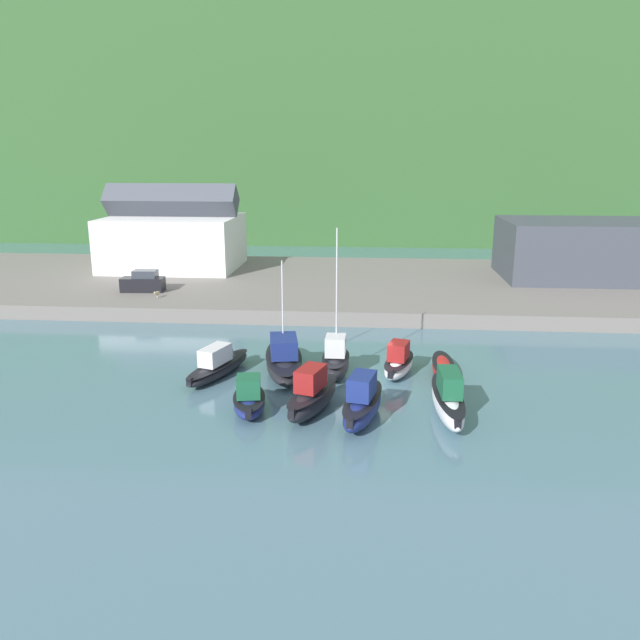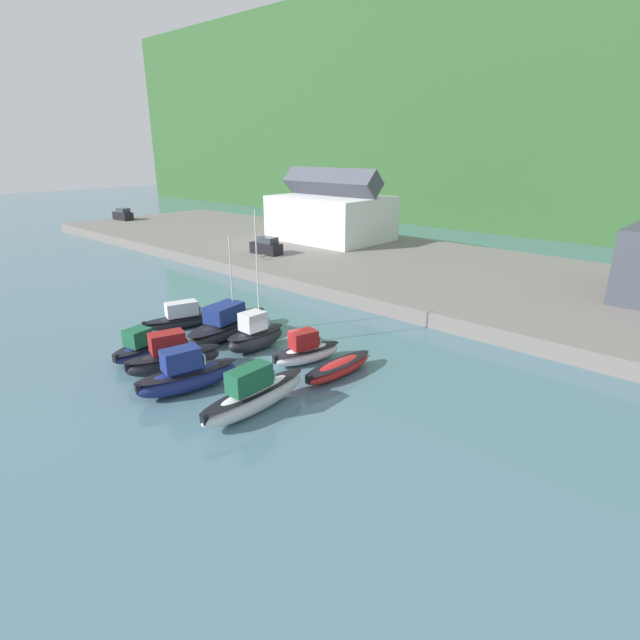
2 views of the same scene
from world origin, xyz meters
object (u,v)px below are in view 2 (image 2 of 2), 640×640
(moored_boat_7, at_px, (187,375))
(moored_boat_3, at_px, (306,351))
(moored_boat_2, at_px, (256,335))
(moored_boat_5, at_px, (141,348))
(moored_boat_1, at_px, (228,325))
(moored_boat_6, at_px, (173,358))
(parked_car_2, at_px, (123,215))
(parked_car_1, at_px, (267,247))
(moored_boat_0, at_px, (186,318))
(dog_on_quay, at_px, (262,256))
(moored_boat_8, at_px, (254,395))
(moored_boat_4, at_px, (339,368))

(moored_boat_7, bearing_deg, moored_boat_3, 85.53)
(moored_boat_2, distance_m, moored_boat_3, 4.39)
(moored_boat_5, bearing_deg, moored_boat_1, 70.89)
(moored_boat_1, relative_size, moored_boat_6, 1.35)
(moored_boat_7, bearing_deg, moored_boat_6, 175.40)
(parked_car_2, bearing_deg, moored_boat_3, -111.76)
(moored_boat_2, relative_size, moored_boat_3, 1.86)
(moored_boat_2, distance_m, moored_boat_6, 6.34)
(moored_boat_3, height_order, parked_car_1, parked_car_1)
(moored_boat_2, height_order, moored_boat_3, moored_boat_2)
(moored_boat_0, bearing_deg, parked_car_1, 140.18)
(moored_boat_5, distance_m, parked_car_2, 65.60)
(moored_boat_0, height_order, moored_boat_2, moored_boat_2)
(moored_boat_6, distance_m, dog_on_quay, 28.78)
(dog_on_quay, bearing_deg, moored_boat_2, 154.36)
(moored_boat_6, bearing_deg, moored_boat_0, 159.02)
(moored_boat_0, distance_m, parked_car_2, 60.18)
(moored_boat_3, bearing_deg, parked_car_2, 177.30)
(moored_boat_5, bearing_deg, moored_boat_0, 109.76)
(moored_boat_3, height_order, moored_boat_5, moored_boat_3)
(moored_boat_6, xyz_separation_m, dog_on_quay, (-17.23, 23.04, 0.74))
(moored_boat_5, distance_m, moored_boat_8, 11.59)
(moored_boat_8, relative_size, parked_car_2, 1.76)
(moored_boat_6, bearing_deg, moored_boat_2, 98.60)
(moored_boat_2, xyz_separation_m, moored_boat_5, (-4.72, -6.48, -0.31))
(moored_boat_3, xyz_separation_m, moored_boat_6, (-5.29, -7.06, 0.21))
(moored_boat_8, xyz_separation_m, dog_on_quay, (-25.08, 22.80, 0.76))
(moored_boat_1, relative_size, dog_on_quay, 9.93)
(moored_boat_1, relative_size, moored_boat_5, 1.81)
(moored_boat_2, bearing_deg, moored_boat_1, 176.46)
(moored_boat_3, distance_m, moored_boat_8, 7.29)
(moored_boat_2, distance_m, dog_on_quay, 24.78)
(moored_boat_0, height_order, moored_boat_8, moored_boat_8)
(moored_boat_0, xyz_separation_m, moored_boat_6, (7.03, -5.60, 0.28))
(moored_boat_6, bearing_deg, moored_boat_4, 57.48)
(moored_boat_1, distance_m, moored_boat_5, 6.85)
(moored_boat_2, bearing_deg, moored_boat_8, -40.42)
(moored_boat_6, xyz_separation_m, parked_car_1, (-19.56, 25.81, 1.20))
(parked_car_2, bearing_deg, moored_boat_7, -118.37)
(moored_boat_8, bearing_deg, parked_car_1, 134.73)
(moored_boat_1, relative_size, moored_boat_4, 1.46)
(moored_boat_6, xyz_separation_m, moored_boat_7, (2.95, -0.88, -0.01))
(moored_boat_5, bearing_deg, dog_on_quay, 110.35)
(dog_on_quay, bearing_deg, moored_boat_5, 137.15)
(moored_boat_5, height_order, moored_boat_8, moored_boat_8)
(dog_on_quay, bearing_deg, moored_boat_7, 147.15)
(moored_boat_3, distance_m, moored_boat_4, 3.05)
(moored_boat_4, height_order, moored_boat_7, moored_boat_7)
(moored_boat_3, bearing_deg, moored_boat_6, -111.74)
(moored_boat_5, xyz_separation_m, moored_boat_7, (6.67, -0.66, 0.25))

